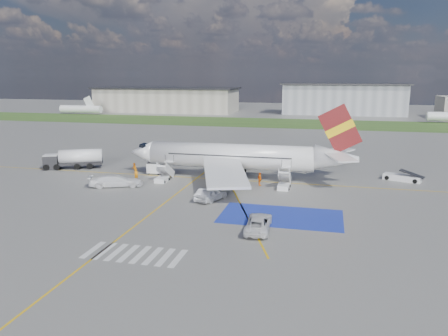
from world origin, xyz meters
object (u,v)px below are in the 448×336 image
(belt_loader, at_px, (402,178))
(car_silver_a, at_px, (212,194))
(fuel_tanker, at_px, (74,160))
(car_silver_b, at_px, (207,194))
(van_white_a, at_px, (259,220))
(van_white_b, at_px, (116,179))
(airliner, at_px, (240,156))
(gpu_cart, at_px, (154,169))

(belt_loader, height_order, car_silver_a, belt_loader)
(fuel_tanker, xyz_separation_m, car_silver_b, (27.82, -13.26, -0.61))
(car_silver_a, bearing_deg, car_silver_b, 3.04)
(car_silver_b, xyz_separation_m, van_white_a, (8.36, -9.57, 0.21))
(belt_loader, distance_m, van_white_b, 43.44)
(airliner, relative_size, van_white_b, 6.40)
(gpu_cart, distance_m, car_silver_b, 17.73)
(fuel_tanker, height_order, car_silver_a, fuel_tanker)
(fuel_tanker, relative_size, van_white_a, 1.87)
(belt_loader, bearing_deg, van_white_a, -103.32)
(belt_loader, bearing_deg, fuel_tanker, -155.08)
(fuel_tanker, xyz_separation_m, gpu_cart, (15.29, -0.71, -0.54))
(airliner, height_order, car_silver_b, airliner)
(belt_loader, distance_m, car_silver_b, 31.49)
(car_silver_a, xyz_separation_m, van_white_b, (-15.44, 3.60, 0.28))
(airliner, bearing_deg, fuel_tanker, -179.86)
(airliner, distance_m, car_silver_a, 13.83)
(car_silver_a, relative_size, van_white_b, 0.87)
(car_silver_b, bearing_deg, belt_loader, -139.56)
(belt_loader, height_order, car_silver_b, belt_loader)
(car_silver_b, bearing_deg, gpu_cart, -37.35)
(car_silver_b, relative_size, van_white_a, 0.90)
(car_silver_a, relative_size, car_silver_b, 1.05)
(belt_loader, distance_m, van_white_a, 32.20)
(fuel_tanker, bearing_deg, van_white_a, -55.08)
(belt_loader, relative_size, van_white_b, 1.05)
(car_silver_b, bearing_deg, airliner, -89.55)
(car_silver_a, xyz_separation_m, van_white_a, (7.66, -9.34, 0.15))
(gpu_cart, xyz_separation_m, van_white_b, (-2.21, -9.17, 0.27))
(van_white_a, bearing_deg, airliner, -77.01)
(airliner, xyz_separation_m, van_white_a, (6.67, -22.90, -2.40))
(fuel_tanker, relative_size, gpu_cart, 4.11)
(gpu_cart, bearing_deg, airliner, -2.43)
(fuel_tanker, bearing_deg, gpu_cart, -25.50)
(belt_loader, relative_size, car_silver_a, 1.21)
(belt_loader, xyz_separation_m, car_silver_a, (-25.78, -17.27, 0.41))
(van_white_a, bearing_deg, van_white_b, -32.50)
(belt_loader, xyz_separation_m, van_white_a, (-18.12, -26.61, 0.56))
(airliner, distance_m, fuel_tanker, 29.58)
(car_silver_a, bearing_deg, van_white_a, 150.27)
(airliner, height_order, fuel_tanker, airliner)
(van_white_a, bearing_deg, gpu_cart, -49.87)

